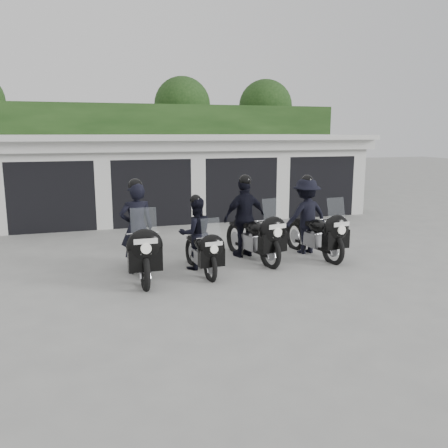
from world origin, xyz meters
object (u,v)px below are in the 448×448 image
object	(u,v)px
police_bike_a	(139,238)
police_bike_b	(198,238)
police_bike_c	(249,222)
police_bike_d	(310,220)

from	to	relation	value
police_bike_a	police_bike_b	size ratio (longest dim) A/B	1.23
police_bike_b	police_bike_c	bearing A→B (deg)	20.99
police_bike_a	police_bike_d	size ratio (longest dim) A/B	1.04
police_bike_a	police_bike_d	xyz separation A→B (m)	(4.38, 0.61, 0.03)
police_bike_b	police_bike_a	bearing A→B (deg)	179.20
police_bike_b	police_bike_c	size ratio (longest dim) A/B	0.84
police_bike_b	police_bike_d	bearing A→B (deg)	6.31
police_bike_a	police_bike_c	bearing A→B (deg)	15.61
police_bike_a	police_bike_b	bearing A→B (deg)	3.68
police_bike_a	police_bike_b	world-z (taller)	police_bike_a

